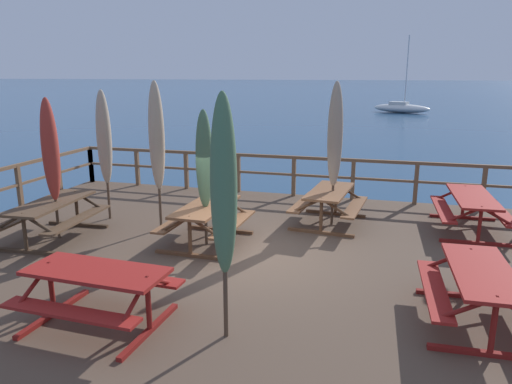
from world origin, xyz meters
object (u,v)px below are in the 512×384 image
Objects in this scene: picnic_table_back_left at (97,285)px; picnic_table_front_right at (481,285)px; sailboat_distant at (401,108)px; patio_umbrella_tall_back_right at (104,138)px; picnic_table_front_left at (52,211)px; picnic_table_back_right at (472,205)px; picnic_table_mid_right at (329,199)px; patio_umbrella_tall_front at (157,137)px; patio_umbrella_tall_mid_left at (335,136)px; patio_umbrella_short_mid at (224,187)px; picnic_table_mid_left at (206,216)px; patio_umbrella_short_back at (204,160)px; patio_umbrella_short_front at (50,151)px.

picnic_table_front_right is at bearing 15.57° from picnic_table_back_left.
picnic_table_back_left is 0.25× the size of sailboat_distant.
picnic_table_back_left is 5.07m from patio_umbrella_tall_back_right.
picnic_table_front_right is at bearing -10.16° from picnic_table_front_left.
picnic_table_mid_right is at bearing -173.45° from picnic_table_back_right.
patio_umbrella_tall_front is 3.69m from patio_umbrella_tall_mid_left.
patio_umbrella_short_mid reaches higher than picnic_table_back_left.
picnic_table_front_left is at bearing -169.29° from picnic_table_mid_left.
patio_umbrella_short_back is at bearing -77.41° from picnic_table_mid_left.
picnic_table_back_right is 6.57m from patio_umbrella_short_mid.
patio_umbrella_tall_back_right is 1.04× the size of patio_umbrella_short_front.
picnic_table_mid_left is at bearing -95.46° from sailboat_distant.
picnic_table_back_right is 6.67m from patio_umbrella_tall_front.
patio_umbrella_short_mid is at bearing -29.38° from picnic_table_front_left.
picnic_table_front_right is 4.68m from patio_umbrella_tall_mid_left.
patio_umbrella_short_back is (1.26, -0.60, -0.32)m from patio_umbrella_tall_front.
patio_umbrella_short_front is at bearing -99.27° from patio_umbrella_tall_back_right.
patio_umbrella_short_front is (-5.10, -2.41, 1.22)m from picnic_table_mid_right.
patio_umbrella_tall_back_right is 0.37× the size of sailboat_distant.
picnic_table_back_right is 5.52m from picnic_table_mid_left.
patio_umbrella_short_front is at bearing -154.75° from picnic_table_mid_right.
picnic_table_back_right is at bearing 6.55° from picnic_table_mid_right.
sailboat_distant is at bearing 87.15° from picnic_table_mid_right.
patio_umbrella_short_mid is at bearing -30.22° from patio_umbrella_short_front.
picnic_table_front_left is 3.10m from picnic_table_mid_left.
sailboat_distant is (6.98, 43.48, -2.10)m from patio_umbrella_tall_back_right.
sailboat_distant is at bearing 80.88° from patio_umbrella_tall_back_right.
picnic_table_back_left is 0.97× the size of picnic_table_mid_right.
patio_umbrella_tall_back_right reaches higher than patio_umbrella_short_back.
picnic_table_mid_left and picnic_table_mid_right have the same top height.
patio_umbrella_tall_mid_left is 5.02m from patio_umbrella_short_mid.
picnic_table_back_right is 1.03× the size of picnic_table_front_left.
sailboat_distant is (-0.33, 46.35, -0.82)m from picnic_table_front_right.
patio_umbrella_short_front is at bearing -161.14° from picnic_table_back_right.
picnic_table_mid_right is 0.75× the size of patio_umbrella_short_back.
patio_umbrella_short_front reaches higher than picnic_table_front_right.
patio_umbrella_short_front is 2.04m from patio_umbrella_tall_front.
picnic_table_back_left is at bearing -94.28° from patio_umbrella_short_back.
patio_umbrella_tall_mid_left reaches higher than picnic_table_front_left.
patio_umbrella_tall_front is at bearing 154.72° from patio_umbrella_short_back.
picnic_table_back_left is 3.41m from patio_umbrella_short_back.
picnic_table_front_left is at bearing -148.24° from patio_umbrella_tall_front.
picnic_table_back_right is 42.21m from sailboat_distant.
sailboat_distant is at bearing 84.54° from picnic_table_mid_left.
patio_umbrella_short_back is at bearing -95.44° from sailboat_distant.
picnic_table_back_left and picnic_table_mid_left have the same top height.
picnic_table_back_right is 0.70× the size of patio_umbrella_tall_front.
picnic_table_back_right is 8.57m from patio_umbrella_short_front.
patio_umbrella_tall_mid_left reaches higher than picnic_table_front_right.
patio_umbrella_short_front is 45.56m from sailboat_distant.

